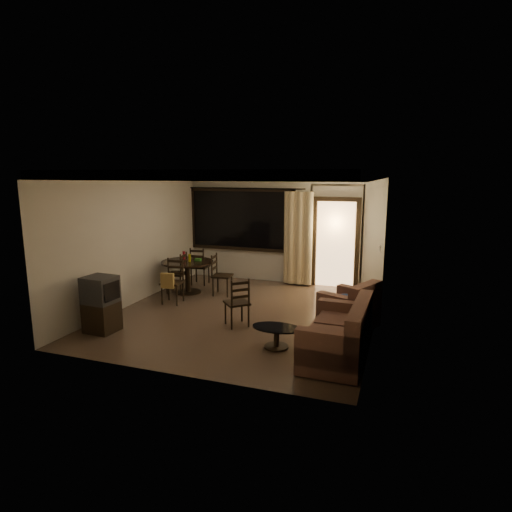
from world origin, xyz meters
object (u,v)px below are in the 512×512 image
at_px(dining_chair_north, 200,273).
at_px(tv_cabinet, 101,304).
at_px(dining_table, 188,268).
at_px(armchair, 351,309).
at_px(side_chair, 237,311).
at_px(dining_chair_west, 177,281).
at_px(dining_chair_east, 222,283).
at_px(sofa, 341,337).
at_px(coffee_table, 276,334).
at_px(dining_chair_south, 172,289).

xyz_separation_m(dining_chair_north, tv_cabinet, (-0.16, -3.52, 0.22)).
bearing_deg(dining_table, armchair, -16.13).
xyz_separation_m(armchair, side_chair, (-1.98, -0.57, -0.08)).
height_order(dining_chair_west, dining_chair_east, same).
xyz_separation_m(sofa, armchair, (-0.01, 1.38, 0.00)).
distance_m(coffee_table, side_chair, 1.21).
relative_size(dining_table, dining_chair_west, 1.26).
height_order(dining_chair_north, armchair, dining_chair_north).
xyz_separation_m(dining_chair_south, sofa, (3.83, -1.65, 0.04)).
relative_size(dining_chair_east, dining_chair_south, 1.00).
xyz_separation_m(dining_chair_west, armchair, (4.14, -1.04, 0.07)).
height_order(tv_cabinet, sofa, tv_cabinet).
bearing_deg(sofa, dining_chair_west, 151.14).
bearing_deg(dining_chair_west, dining_chair_east, 93.11).
height_order(coffee_table, side_chair, side_chair).
bearing_deg(armchair, side_chair, -139.95).
distance_m(dining_chair_west, sofa, 4.81).
bearing_deg(dining_chair_east, dining_table, 89.92).
bearing_deg(dining_chair_west, dining_chair_south, 16.95).
bearing_deg(coffee_table, side_chair, 143.00).
relative_size(dining_chair_south, side_chair, 1.04).
bearing_deg(side_chair, dining_table, -84.25).
xyz_separation_m(dining_chair_south, armchair, (3.81, -0.27, 0.05)).
relative_size(dining_chair_west, coffee_table, 1.20).
height_order(sofa, coffee_table, sofa).
bearing_deg(sofa, side_chair, 159.20).
xyz_separation_m(dining_table, dining_chair_west, (-0.24, -0.08, -0.31)).
bearing_deg(sofa, tv_cabinet, -175.41).
distance_m(dining_chair_west, dining_chair_south, 0.84).
relative_size(dining_table, side_chair, 1.31).
xyz_separation_m(dining_chair_east, armchair, (3.07, -1.21, 0.07)).
xyz_separation_m(dining_table, tv_cabinet, (-0.24, -2.74, -0.09)).
relative_size(dining_chair_west, sofa, 0.57).
bearing_deg(armchair, dining_chair_west, -170.04).
distance_m(dining_chair_north, side_chair, 3.18).
relative_size(dining_chair_south, tv_cabinet, 0.95).
xyz_separation_m(dining_table, coffee_table, (2.88, -2.42, -0.36)).
height_order(dining_chair_north, tv_cabinet, tv_cabinet).
xyz_separation_m(dining_chair_west, sofa, (4.15, -2.43, 0.07)).
distance_m(dining_table, dining_chair_east, 0.89).
height_order(armchair, coffee_table, armchair).
bearing_deg(tv_cabinet, dining_chair_east, 72.65).
bearing_deg(armchair, dining_table, -172.00).
bearing_deg(armchair, dining_chair_east, -177.38).
bearing_deg(dining_chair_north, sofa, 134.83).
distance_m(dining_chair_south, coffee_table, 3.21).
bearing_deg(side_chair, sofa, 114.96).
bearing_deg(side_chair, dining_chair_west, -79.56).
bearing_deg(sofa, dining_chair_south, 158.08).
bearing_deg(sofa, dining_chair_north, 141.94).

